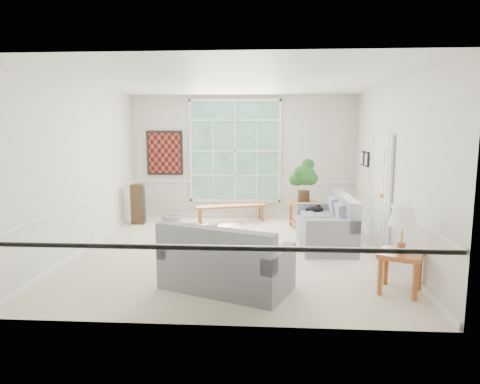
# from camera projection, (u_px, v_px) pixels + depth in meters

# --- Properties ---
(floor) EXTENTS (5.50, 6.00, 0.01)m
(floor) POSITION_uv_depth(u_px,v_px,m) (234.00, 251.00, 7.80)
(floor) COLOR beige
(floor) RESTS_ON ground
(ceiling) EXTENTS (5.50, 6.00, 0.02)m
(ceiling) POSITION_uv_depth(u_px,v_px,m) (233.00, 82.00, 7.35)
(ceiling) COLOR white
(ceiling) RESTS_ON ground
(wall_back) EXTENTS (5.50, 0.02, 3.00)m
(wall_back) POSITION_uv_depth(u_px,v_px,m) (243.00, 157.00, 10.54)
(wall_back) COLOR silver
(wall_back) RESTS_ON ground
(wall_front) EXTENTS (5.50, 0.02, 3.00)m
(wall_front) POSITION_uv_depth(u_px,v_px,m) (212.00, 194.00, 4.61)
(wall_front) COLOR silver
(wall_front) RESTS_ON ground
(wall_left) EXTENTS (0.02, 6.00, 3.00)m
(wall_left) POSITION_uv_depth(u_px,v_px,m) (83.00, 168.00, 7.75)
(wall_left) COLOR silver
(wall_left) RESTS_ON ground
(wall_right) EXTENTS (0.02, 6.00, 3.00)m
(wall_right) POSITION_uv_depth(u_px,v_px,m) (392.00, 169.00, 7.40)
(wall_right) COLOR silver
(wall_right) RESTS_ON ground
(window_back) EXTENTS (2.30, 0.08, 2.40)m
(window_back) POSITION_uv_depth(u_px,v_px,m) (235.00, 151.00, 10.49)
(window_back) COLOR white
(window_back) RESTS_ON wall_back
(entry_door) EXTENTS (0.08, 0.90, 2.10)m
(entry_door) POSITION_uv_depth(u_px,v_px,m) (379.00, 190.00, 8.06)
(entry_door) COLOR white
(entry_door) RESTS_ON floor
(door_sidelight) EXTENTS (0.08, 0.26, 1.90)m
(door_sidelight) POSITION_uv_depth(u_px,v_px,m) (389.00, 190.00, 7.43)
(door_sidelight) COLOR white
(door_sidelight) RESTS_ON wall_right
(wall_art) EXTENTS (0.90, 0.06, 1.10)m
(wall_art) POSITION_uv_depth(u_px,v_px,m) (165.00, 153.00, 10.59)
(wall_art) COLOR maroon
(wall_art) RESTS_ON wall_back
(wall_frame_near) EXTENTS (0.04, 0.26, 0.32)m
(wall_frame_near) POSITION_uv_depth(u_px,v_px,m) (366.00, 159.00, 9.12)
(wall_frame_near) COLOR black
(wall_frame_near) RESTS_ON wall_right
(wall_frame_far) EXTENTS (0.04, 0.26, 0.32)m
(wall_frame_far) POSITION_uv_depth(u_px,v_px,m) (362.00, 158.00, 9.52)
(wall_frame_far) COLOR black
(wall_frame_far) RESTS_ON wall_right
(loveseat_right) EXTENTS (0.98, 1.81, 0.97)m
(loveseat_right) POSITION_uv_depth(u_px,v_px,m) (325.00, 220.00, 8.06)
(loveseat_right) COLOR gray
(loveseat_right) RESTS_ON floor
(loveseat_front) EXTENTS (1.93, 1.48, 0.93)m
(loveseat_front) POSITION_uv_depth(u_px,v_px,m) (226.00, 256.00, 5.90)
(loveseat_front) COLOR gray
(loveseat_front) RESTS_ON floor
(coffee_table) EXTENTS (1.04, 0.70, 0.36)m
(coffee_table) POSITION_uv_depth(u_px,v_px,m) (215.00, 236.00, 8.15)
(coffee_table) COLOR #A45123
(coffee_table) RESTS_ON floor
(pewter_bowl) EXTENTS (0.34, 0.34, 0.08)m
(pewter_bowl) POSITION_uv_depth(u_px,v_px,m) (212.00, 225.00, 8.08)
(pewter_bowl) COLOR #98979D
(pewter_bowl) RESTS_ON coffee_table
(window_bench) EXTENTS (1.70, 0.83, 0.39)m
(window_bench) POSITION_uv_depth(u_px,v_px,m) (231.00, 213.00, 10.19)
(window_bench) COLOR #A45123
(window_bench) RESTS_ON floor
(end_table) EXTENTS (0.70, 0.70, 0.59)m
(end_table) POSITION_uv_depth(u_px,v_px,m) (304.00, 215.00, 9.51)
(end_table) COLOR #A45123
(end_table) RESTS_ON floor
(houseplant) EXTENTS (0.70, 0.70, 0.96)m
(houseplant) POSITION_uv_depth(u_px,v_px,m) (304.00, 180.00, 9.44)
(houseplant) COLOR #205220
(houseplant) RESTS_ON end_table
(side_table) EXTENTS (0.73, 0.73, 0.56)m
(side_table) POSITION_uv_depth(u_px,v_px,m) (400.00, 272.00, 5.78)
(side_table) COLOR #A45123
(side_table) RESTS_ON floor
(table_lamp) EXTENTS (0.48, 0.48, 0.64)m
(table_lamp) POSITION_uv_depth(u_px,v_px,m) (402.00, 230.00, 5.65)
(table_lamp) COLOR silver
(table_lamp) RESTS_ON side_table
(pet_bed) EXTENTS (0.44, 0.44, 0.13)m
(pet_bed) POSITION_uv_depth(u_px,v_px,m) (171.00, 218.00, 10.29)
(pet_bed) COLOR slate
(pet_bed) RESTS_ON floor
(floor_speaker) EXTENTS (0.29, 0.23, 0.92)m
(floor_speaker) POSITION_uv_depth(u_px,v_px,m) (138.00, 204.00, 9.93)
(floor_speaker) COLOR #382817
(floor_speaker) RESTS_ON floor
(cat) EXTENTS (0.41, 0.34, 0.17)m
(cat) POSITION_uv_depth(u_px,v_px,m) (315.00, 209.00, 8.67)
(cat) COLOR black
(cat) RESTS_ON loveseat_right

